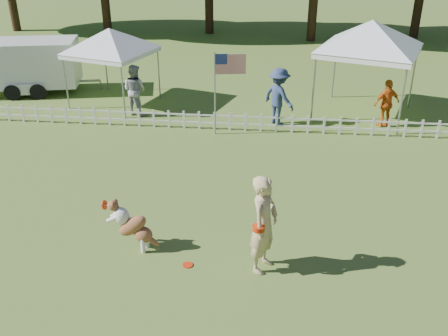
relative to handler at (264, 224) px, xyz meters
name	(u,v)px	position (x,y,z in m)	size (l,w,h in m)	color
ground	(208,261)	(-1.08, 0.07, -1.00)	(120.00, 120.00, 0.00)	#4C6F23
picket_fence	(237,122)	(-1.08, 7.07, -0.70)	(22.00, 0.08, 0.60)	silver
handler	(264,224)	(0.00, 0.00, 0.00)	(0.73, 0.48, 1.99)	tan
dog	(133,226)	(-2.64, 0.37, -0.46)	(1.05, 0.35, 1.08)	brown
frisbee_on_turf	(188,265)	(-1.46, -0.09, -0.99)	(0.21, 0.21, 0.02)	red
canopy_tent_left	(113,68)	(-5.81, 9.31, 0.35)	(2.60, 2.60, 2.68)	white
canopy_tent_right	(367,70)	(3.12, 9.09, 0.58)	(3.05, 3.05, 3.16)	white
cargo_trailer	(28,66)	(-9.53, 10.26, 0.04)	(4.69, 2.07, 2.07)	white
flag_pole	(215,95)	(-1.76, 6.69, 0.31)	(1.00, 0.10, 2.61)	gray
spectator_a	(135,90)	(-4.74, 8.22, -0.12)	(0.85, 0.67, 1.76)	#9B9CA1
spectator_b	(279,96)	(0.20, 7.84, -0.05)	(1.22, 0.70, 1.88)	navy
spectator_c	(387,103)	(3.69, 7.98, -0.21)	(0.92, 0.38, 1.57)	#D06018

